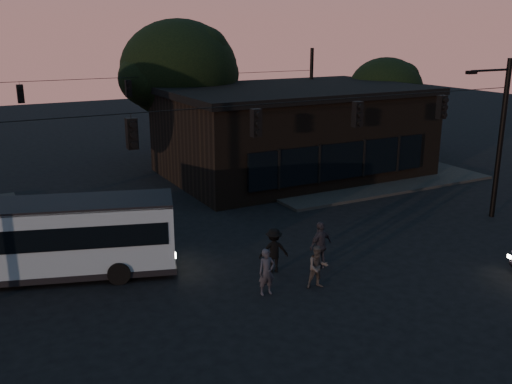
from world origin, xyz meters
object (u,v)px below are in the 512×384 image
pedestrian_a (267,272)px  pedestrian_b (318,267)px  pedestrian_d (274,250)px  building (292,131)px  pedestrian_c (320,245)px  bus (33,236)px

pedestrian_a → pedestrian_b: (1.82, -0.40, -0.04)m
pedestrian_a → pedestrian_d: bearing=56.5°
building → pedestrian_b: building is taller
pedestrian_b → pedestrian_c: pedestrian_c is taller
building → pedestrian_c: building is taller
pedestrian_a → pedestrian_d: size_ratio=0.96×
building → pedestrian_d: bearing=-124.3°
bus → pedestrian_c: size_ratio=5.49×
building → bus: bearing=-151.5°
pedestrian_a → pedestrian_b: pedestrian_a is taller
pedestrian_a → pedestrian_d: (1.16, 1.53, 0.03)m
pedestrian_d → pedestrian_a: bearing=71.3°
bus → pedestrian_d: size_ratio=6.05×
pedestrian_a → pedestrian_b: bearing=-8.4°
bus → pedestrian_d: (7.89, -3.65, -0.74)m
building → pedestrian_d: size_ratio=9.05×
pedestrian_b → pedestrian_a: bearing=-176.3°
pedestrian_a → pedestrian_b: 1.87m
bus → pedestrian_d: bearing=-6.7°
pedestrian_b → pedestrian_d: 2.03m
pedestrian_b → pedestrian_c: 1.68m
bus → pedestrian_b: bus is taller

